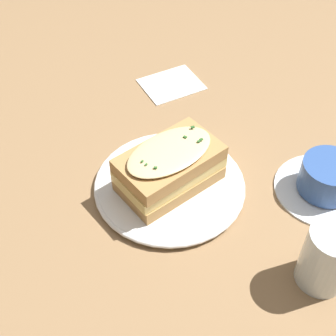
{
  "coord_description": "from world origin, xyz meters",
  "views": [
    {
      "loc": [
        0.29,
        0.41,
        0.56
      ],
      "look_at": [
        0.02,
        -0.0,
        0.04
      ],
      "focal_mm": 50.0,
      "sensor_mm": 36.0,
      "label": 1
    }
  ],
  "objects_px": {
    "sandwich": "(169,166)",
    "water_glass": "(327,257)",
    "dinner_plate": "(168,184)",
    "teacup_with_saucer": "(327,179)",
    "napkin": "(171,84)"
  },
  "relations": [
    {
      "from": "napkin",
      "to": "water_glass",
      "type": "bearing_deg",
      "value": 81.23
    },
    {
      "from": "dinner_plate",
      "to": "teacup_with_saucer",
      "type": "bearing_deg",
      "value": 145.06
    },
    {
      "from": "dinner_plate",
      "to": "teacup_with_saucer",
      "type": "relative_size",
      "value": 1.55
    },
    {
      "from": "water_glass",
      "to": "napkin",
      "type": "xyz_separation_m",
      "value": [
        -0.07,
        -0.47,
        -0.05
      ]
    },
    {
      "from": "dinner_plate",
      "to": "sandwich",
      "type": "relative_size",
      "value": 1.45
    },
    {
      "from": "dinner_plate",
      "to": "napkin",
      "type": "bearing_deg",
      "value": -124.72
    },
    {
      "from": "sandwich",
      "to": "napkin",
      "type": "xyz_separation_m",
      "value": [
        -0.15,
        -0.22,
        -0.05
      ]
    },
    {
      "from": "sandwich",
      "to": "water_glass",
      "type": "relative_size",
      "value": 1.68
    },
    {
      "from": "dinner_plate",
      "to": "water_glass",
      "type": "bearing_deg",
      "value": 108.05
    },
    {
      "from": "teacup_with_saucer",
      "to": "water_glass",
      "type": "bearing_deg",
      "value": -140.1
    },
    {
      "from": "dinner_plate",
      "to": "sandwich",
      "type": "distance_m",
      "value": 0.04
    },
    {
      "from": "water_glass",
      "to": "napkin",
      "type": "bearing_deg",
      "value": -98.77
    },
    {
      "from": "dinner_plate",
      "to": "napkin",
      "type": "height_order",
      "value": "dinner_plate"
    },
    {
      "from": "teacup_with_saucer",
      "to": "napkin",
      "type": "xyz_separation_m",
      "value": [
        0.05,
        -0.36,
        -0.02
      ]
    },
    {
      "from": "sandwich",
      "to": "water_glass",
      "type": "height_order",
      "value": "water_glass"
    }
  ]
}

